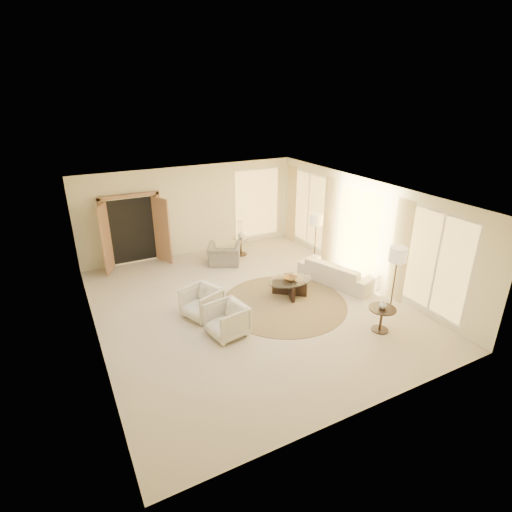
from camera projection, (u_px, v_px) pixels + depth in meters
name	position (u px, v px, depth m)	size (l,w,h in m)	color
room	(249.00, 253.00, 9.32)	(7.04, 8.04, 2.83)	beige
windows_right	(360.00, 231.00, 10.89)	(0.10, 6.40, 2.40)	#FFCD66
window_back_corner	(257.00, 204.00, 13.55)	(1.70, 0.10, 2.40)	#FFCD66
curtains_right	(338.00, 224.00, 11.62)	(0.06, 5.20, 2.60)	beige
french_doors	(133.00, 231.00, 11.75)	(1.95, 0.66, 2.16)	#A87B57
area_rug	(284.00, 303.00, 9.94)	(3.13, 3.13, 0.01)	#453622
sofa	(337.00, 272.00, 10.92)	(2.12, 0.83, 0.62)	beige
armchair_left	(202.00, 301.00, 9.24)	(0.78, 0.73, 0.80)	beige
armchair_right	(227.00, 319.00, 8.54)	(0.76, 0.72, 0.79)	beige
accent_chair	(224.00, 251.00, 12.03)	(0.96, 0.62, 0.84)	gray
coffee_table	(290.00, 285.00, 10.25)	(1.48, 1.48, 0.44)	black
end_table	(382.00, 315.00, 8.70)	(0.59, 0.59, 0.56)	black
side_table	(241.00, 244.00, 12.76)	(0.50, 0.50, 0.58)	black
floor_lamp_near	(316.00, 222.00, 11.68)	(0.39, 0.39, 1.59)	black
floor_lamp_far	(398.00, 257.00, 9.09)	(0.40, 0.40, 1.64)	black
bowl	(290.00, 278.00, 10.17)	(0.35, 0.35, 0.09)	brown
end_vase	(383.00, 305.00, 8.60)	(0.18, 0.18, 0.19)	silver
side_vase	(241.00, 235.00, 12.63)	(0.21, 0.21, 0.22)	silver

